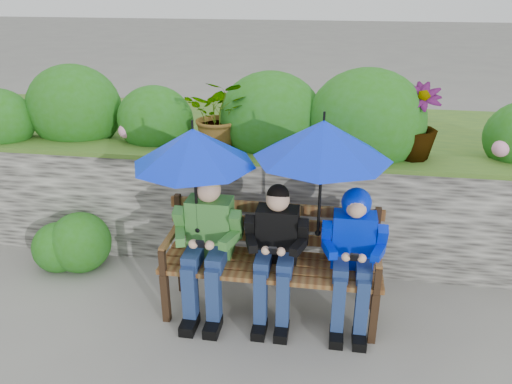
% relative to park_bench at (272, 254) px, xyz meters
% --- Properties ---
extents(ground, '(60.00, 60.00, 0.00)m').
position_rel_park_bench_xyz_m(ground, '(-0.14, 0.02, -0.50)').
color(ground, gray).
rests_on(ground, ground).
extents(garden_backdrop, '(8.00, 2.88, 1.80)m').
position_rel_park_bench_xyz_m(garden_backdrop, '(-0.16, 1.63, 0.10)').
color(garden_backdrop, '#32312E').
rests_on(garden_backdrop, ground).
extents(park_bench, '(1.65, 0.48, 0.87)m').
position_rel_park_bench_xyz_m(park_bench, '(0.00, 0.00, 0.00)').
color(park_bench, black).
rests_on(park_bench, ground).
extents(boy_left, '(0.51, 0.59, 1.12)m').
position_rel_park_bench_xyz_m(boy_left, '(-0.48, -0.08, 0.12)').
color(boy_left, '#3D7430').
rests_on(boy_left, ground).
extents(boy_middle, '(0.47, 0.54, 1.06)m').
position_rel_park_bench_xyz_m(boy_middle, '(0.04, -0.07, 0.10)').
color(boy_middle, black).
rests_on(boy_middle, ground).
extents(boy_right, '(0.46, 0.56, 1.06)m').
position_rel_park_bench_xyz_m(boy_right, '(0.60, -0.06, 0.14)').
color(boy_right, '#0010D5').
rests_on(boy_right, ground).
extents(umbrella_left, '(0.89, 0.89, 0.87)m').
position_rel_park_bench_xyz_m(umbrella_left, '(-0.56, -0.07, 0.85)').
color(umbrella_left, '#0527E6').
rests_on(umbrella_left, ground).
extents(umbrella_right, '(0.96, 0.96, 0.93)m').
position_rel_park_bench_xyz_m(umbrella_right, '(0.34, -0.01, 0.93)').
color(umbrella_right, '#0527E6').
rests_on(umbrella_right, ground).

